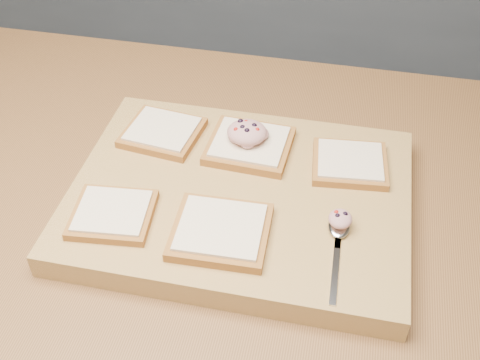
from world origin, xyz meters
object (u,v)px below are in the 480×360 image
Objects in this scene: cutting_board at (240,198)px; spoon at (339,232)px; bread_far_center at (250,145)px; tuna_salad_dollop at (247,132)px.

spoon is (0.15, -0.06, 0.02)m from cutting_board.
tuna_salad_dollop is at bearing 163.63° from bread_far_center.
cutting_board is 0.11m from tuna_salad_dollop.
cutting_board is at bearing -87.41° from bread_far_center.
cutting_board is 7.93× the size of tuna_salad_dollop.
tuna_salad_dollop reaches higher than cutting_board.
tuna_salad_dollop is (-0.00, 0.00, 0.02)m from bread_far_center.
tuna_salad_dollop is 0.40× the size of spoon.
bread_far_center is at bearing 135.15° from spoon.
cutting_board is 0.10m from bread_far_center.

